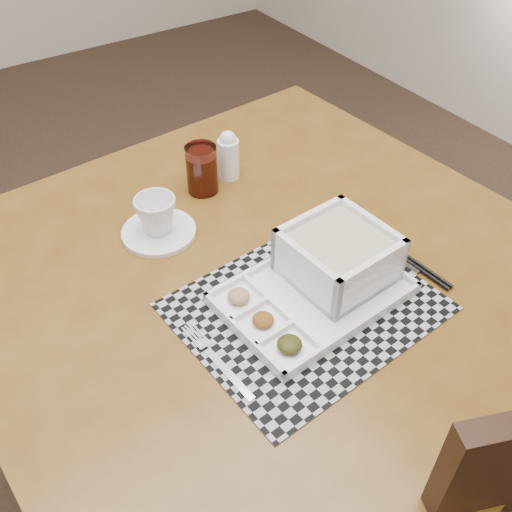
{
  "coord_description": "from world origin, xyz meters",
  "views": [
    {
      "loc": [
        -0.02,
        -1.3,
        1.55
      ],
      "look_at": [
        0.4,
        -0.67,
        0.86
      ],
      "focal_mm": 40.0,
      "sensor_mm": 36.0,
      "label": 1
    }
  ],
  "objects_px": {
    "serving_tray": "(330,268)",
    "creamer_bottle": "(228,155)",
    "juice_glass": "(202,171)",
    "cup": "(156,215)",
    "dining_table": "(268,297)"
  },
  "relations": [
    {
      "from": "serving_tray",
      "to": "creamer_bottle",
      "type": "bearing_deg",
      "value": 85.38
    },
    {
      "from": "dining_table",
      "to": "serving_tray",
      "type": "height_order",
      "value": "serving_tray"
    },
    {
      "from": "creamer_bottle",
      "to": "serving_tray",
      "type": "bearing_deg",
      "value": -94.62
    },
    {
      "from": "cup",
      "to": "creamer_bottle",
      "type": "height_order",
      "value": "creamer_bottle"
    },
    {
      "from": "juice_glass",
      "to": "creamer_bottle",
      "type": "distance_m",
      "value": 0.08
    },
    {
      "from": "juice_glass",
      "to": "creamer_bottle",
      "type": "xyz_separation_m",
      "value": [
        0.08,
        0.01,
        0.0
      ]
    },
    {
      "from": "dining_table",
      "to": "creamer_bottle",
      "type": "distance_m",
      "value": 0.34
    },
    {
      "from": "juice_glass",
      "to": "creamer_bottle",
      "type": "relative_size",
      "value": 0.95
    },
    {
      "from": "cup",
      "to": "creamer_bottle",
      "type": "bearing_deg",
      "value": 22.83
    },
    {
      "from": "dining_table",
      "to": "juice_glass",
      "type": "bearing_deg",
      "value": 86.1
    },
    {
      "from": "dining_table",
      "to": "cup",
      "type": "distance_m",
      "value": 0.27
    },
    {
      "from": "cup",
      "to": "creamer_bottle",
      "type": "xyz_separation_m",
      "value": [
        0.23,
        0.1,
        0.01
      ]
    },
    {
      "from": "dining_table",
      "to": "cup",
      "type": "relative_size",
      "value": 14.09
    },
    {
      "from": "serving_tray",
      "to": "dining_table",
      "type": "bearing_deg",
      "value": 122.5
    },
    {
      "from": "dining_table",
      "to": "creamer_bottle",
      "type": "relative_size",
      "value": 10.11
    }
  ]
}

